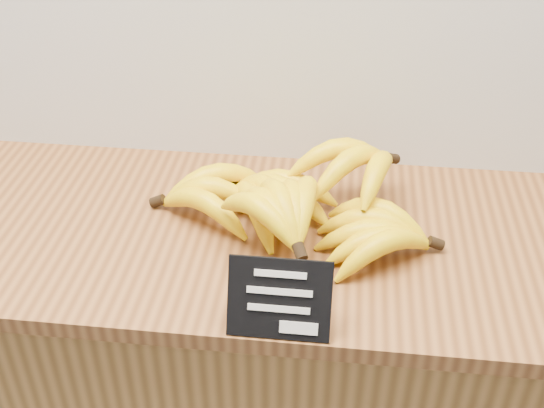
# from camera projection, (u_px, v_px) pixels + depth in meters

# --- Properties ---
(counter) EXTENTS (1.41, 0.50, 0.90)m
(counter) POSITION_uv_depth(u_px,v_px,m) (275.00, 405.00, 1.48)
(counter) COLOR #A47235
(counter) RESTS_ON ground
(counter_top) EXTENTS (1.56, 0.54, 0.03)m
(counter_top) POSITION_uv_depth(u_px,v_px,m) (275.00, 236.00, 1.22)
(counter_top) COLOR brown
(counter_top) RESTS_ON counter
(chalkboard_sign) EXTENTS (0.15, 0.05, 0.11)m
(chalkboard_sign) POSITION_uv_depth(u_px,v_px,m) (279.00, 299.00, 0.98)
(chalkboard_sign) COLOR black
(chalkboard_sign) RESTS_ON counter_top
(banana_pile) EXTENTS (0.51, 0.35, 0.13)m
(banana_pile) POSITION_uv_depth(u_px,v_px,m) (298.00, 200.00, 1.19)
(banana_pile) COLOR yellow
(banana_pile) RESTS_ON counter_top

